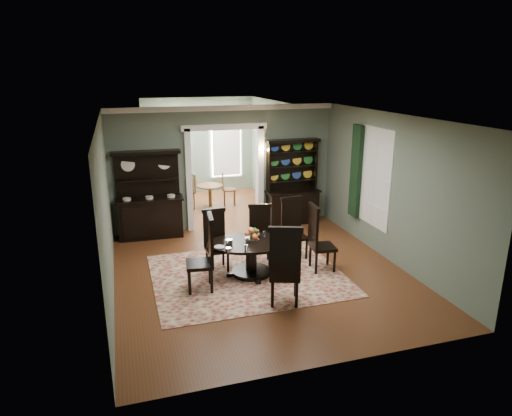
{
  "coord_description": "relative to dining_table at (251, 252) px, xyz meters",
  "views": [
    {
      "loc": [
        -2.46,
        -7.74,
        3.81
      ],
      "look_at": [
        0.08,
        0.6,
        1.16
      ],
      "focal_mm": 32.0,
      "sensor_mm": 36.0,
      "label": 1
    }
  ],
  "objects": [
    {
      "name": "sideboard",
      "position": [
        -1.68,
        2.72,
        0.25
      ],
      "size": [
        1.57,
        0.61,
        2.04
      ],
      "rotation": [
        0.0,
        0.0,
        -0.04
      ],
      "color": "black",
      "rests_on": "floor"
    },
    {
      "name": "chair_far_left",
      "position": [
        -0.59,
        0.49,
        0.18
      ],
      "size": [
        0.47,
        0.45,
        1.22
      ],
      "rotation": [
        0.0,
        0.0,
        3.19
      ],
      "color": "black",
      "rests_on": "rug"
    },
    {
      "name": "centerpiece",
      "position": [
        0.05,
        0.06,
        0.27
      ],
      "size": [
        1.49,
        0.96,
        0.24
      ],
      "color": "silver",
      "rests_on": "dining_table"
    },
    {
      "name": "doorway_trim",
      "position": [
        0.19,
        2.96,
        1.15
      ],
      "size": [
        2.08,
        0.25,
        2.57
      ],
      "color": "white",
      "rests_on": "floor"
    },
    {
      "name": "room",
      "position": [
        0.19,
        0.0,
        1.11
      ],
      "size": [
        5.51,
        6.01,
        3.01
      ],
      "color": "brown",
      "rests_on": "ground"
    },
    {
      "name": "rug",
      "position": [
        -0.09,
        -0.03,
        -0.46
      ],
      "size": [
        3.59,
        2.99,
        0.01
      ],
      "primitive_type": "cube",
      "rotation": [
        0.0,
        0.0,
        0.0
      ],
      "color": "maroon",
      "rests_on": "floor"
    },
    {
      "name": "chair_far_mid",
      "position": [
        0.35,
        0.54,
        0.17
      ],
      "size": [
        0.53,
        0.51,
        1.22
      ],
      "rotation": [
        0.0,
        0.0,
        2.93
      ],
      "color": "black",
      "rests_on": "rug"
    },
    {
      "name": "chair_end_right",
      "position": [
        1.29,
        -0.19,
        0.24
      ],
      "size": [
        0.52,
        0.54,
        1.35
      ],
      "rotation": [
        0.0,
        0.0,
        -1.67
      ],
      "color": "black",
      "rests_on": "rug"
    },
    {
      "name": "chair_near",
      "position": [
        0.18,
        -1.35,
        0.29
      ],
      "size": [
        0.67,
        0.65,
        1.44
      ],
      "rotation": [
        0.0,
        0.0,
        -0.33
      ],
      "color": "black",
      "rests_on": "rug"
    },
    {
      "name": "chair_far_right",
      "position": [
        1.1,
        0.63,
        0.21
      ],
      "size": [
        0.52,
        0.5,
        1.29
      ],
      "rotation": [
        0.0,
        0.0,
        3.25
      ],
      "color": "black",
      "rests_on": "rug"
    },
    {
      "name": "welsh_dresser",
      "position": [
        1.89,
        2.73,
        0.32
      ],
      "size": [
        1.39,
        0.53,
        2.15
      ],
      "rotation": [
        0.0,
        0.0,
        0.02
      ],
      "color": "black",
      "rests_on": "floor"
    },
    {
      "name": "parlor_chair_right",
      "position": [
        0.65,
        4.73,
        0.07
      ],
      "size": [
        0.44,
        0.43,
        0.99
      ],
      "rotation": [
        0.0,
        0.0,
        -1.76
      ],
      "color": "#543618",
      "rests_on": "parlor_floor"
    },
    {
      "name": "parlor_table",
      "position": [
        0.12,
        4.55,
        -0.02
      ],
      "size": [
        0.74,
        0.74,
        0.69
      ],
      "color": "#543618",
      "rests_on": "parlor_floor"
    },
    {
      "name": "wall_sconce",
      "position": [
        1.14,
        2.81,
        1.42
      ],
      "size": [
        0.27,
        0.21,
        0.21
      ],
      "color": "gold",
      "rests_on": "back_wall_right"
    },
    {
      "name": "right_window",
      "position": [
        2.88,
        0.89,
        1.13
      ],
      "size": [
        0.15,
        1.47,
        2.12
      ],
      "color": "white",
      "rests_on": "wall_right"
    },
    {
      "name": "chair_end_left",
      "position": [
        -0.94,
        -0.36,
        0.27
      ],
      "size": [
        0.54,
        0.57,
        1.39
      ],
      "rotation": [
        0.0,
        0.0,
        1.45
      ],
      "color": "black",
      "rests_on": "rug"
    },
    {
      "name": "dining_table",
      "position": [
        0.0,
        0.0,
        0.0
      ],
      "size": [
        1.85,
        1.81,
        0.67
      ],
      "rotation": [
        0.0,
        0.0,
        -0.17
      ],
      "color": "black",
      "rests_on": "rug"
    },
    {
      "name": "parlor_chair_left",
      "position": [
        -0.44,
        4.68,
        0.08
      ],
      "size": [
        0.44,
        0.43,
        1.01
      ],
      "rotation": [
        0.0,
        0.0,
        1.7
      ],
      "color": "#543618",
      "rests_on": "parlor_floor"
    },
    {
      "name": "parlor",
      "position": [
        0.19,
        5.49,
        1.05
      ],
      "size": [
        3.51,
        3.5,
        3.01
      ],
      "color": "brown",
      "rests_on": "ground"
    }
  ]
}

